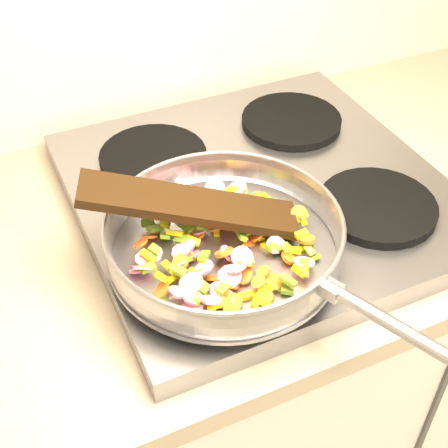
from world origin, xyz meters
name	(u,v)px	position (x,y,z in m)	size (l,w,h in m)	color
cooktop	(259,193)	(-0.70, 1.67, 0.92)	(0.60, 0.60, 0.04)	#939399
grate_fl	(219,258)	(-0.84, 1.52, 0.95)	(0.19, 0.19, 0.02)	black
grate_fr	(377,206)	(-0.56, 1.52, 0.95)	(0.19, 0.19, 0.02)	black
grate_bl	(153,157)	(-0.84, 1.81, 0.95)	(0.19, 0.19, 0.02)	black
grate_br	(291,121)	(-0.56, 1.81, 0.95)	(0.19, 0.19, 0.02)	black
saute_pan	(225,236)	(-0.83, 1.52, 0.99)	(0.38, 0.52, 0.06)	#9E9EA5
vegetable_heap	(224,245)	(-0.83, 1.52, 0.98)	(0.29, 0.28, 0.05)	yellow
wooden_spatula	(190,205)	(-0.86, 1.58, 1.02)	(0.32, 0.07, 0.01)	black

